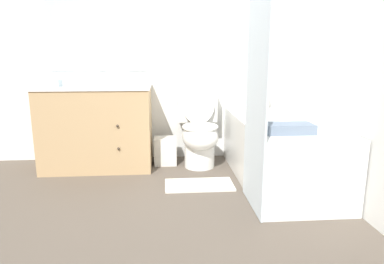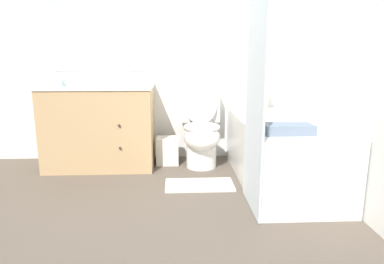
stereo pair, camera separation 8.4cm
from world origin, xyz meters
name	(u,v)px [view 1 (the left image)]	position (x,y,z in m)	size (l,w,h in m)	color
ground_plane	(179,238)	(0.00, 0.00, 0.00)	(14.00, 14.00, 0.00)	brown
wall_back	(171,41)	(-0.01, 1.77, 1.25)	(8.00, 0.06, 2.50)	silver
wall_right	(333,37)	(1.31, 0.87, 1.25)	(0.05, 2.75, 2.50)	silver
vanity_cabinet	(98,126)	(-0.75, 1.46, 0.42)	(1.07, 0.61, 0.82)	tan
sink_faucet	(99,80)	(-0.75, 1.66, 0.86)	(0.14, 0.12, 0.12)	silver
toilet	(199,131)	(0.26, 1.43, 0.36)	(0.40, 0.62, 0.83)	white
bathtub	(278,150)	(0.92, 0.95, 0.28)	(0.70, 1.59, 0.55)	white
shower_curtain	(257,74)	(0.56, 0.41, 0.98)	(0.01, 0.54, 1.95)	silver
wastebasket	(165,151)	(-0.08, 1.50, 0.14)	(0.23, 0.19, 0.28)	silver
tissue_box	(118,80)	(-0.52, 1.47, 0.88)	(0.12, 0.14, 0.12)	white
hand_towel_folded	(49,83)	(-1.13, 1.32, 0.86)	(0.21, 0.13, 0.07)	silver
bath_towel_folded	(289,128)	(0.82, 0.44, 0.59)	(0.35, 0.18, 0.07)	slate
bath_mat	(199,185)	(0.21, 0.86, 0.01)	(0.59, 0.30, 0.02)	silver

